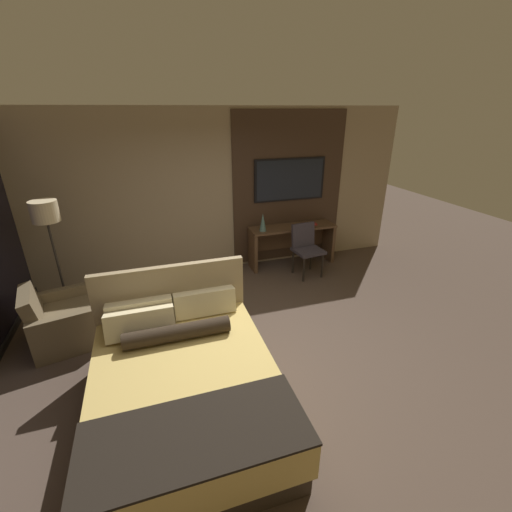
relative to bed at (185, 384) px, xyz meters
The scene contains 10 objects.
ground_plane 1.16m from the bed, 32.51° to the left, with size 16.00×16.00×0.00m, color #4C3D33.
wall_back_tv_panel 3.54m from the bed, 70.81° to the left, with size 7.20×0.09×2.80m.
bed is the anchor object (origin of this frame).
desk 3.77m from the bed, 51.07° to the left, with size 1.61×0.46×0.75m.
tv 4.10m from the bed, 52.76° to the left, with size 1.35×0.04×0.76m.
desk_chair 3.45m from the bed, 45.15° to the left, with size 0.52×0.52×0.92m.
armchair_by_window 2.08m from the bed, 129.12° to the left, with size 0.98×1.00×0.79m.
floor_lamp 2.94m from the bed, 121.15° to the left, with size 0.34×0.34×1.67m.
vase_tall 3.38m from the bed, 58.10° to the left, with size 0.12×0.12×0.32m.
book 3.99m from the bed, 46.68° to the left, with size 0.22×0.16×0.03m.
Camera 1 is at (-1.05, -3.20, 2.76)m, focal length 24.00 mm.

